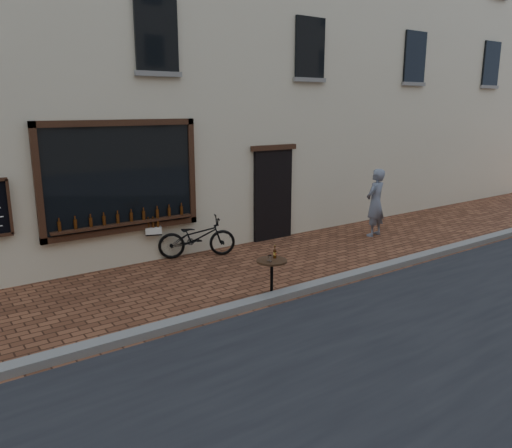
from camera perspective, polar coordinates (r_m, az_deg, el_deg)
ground at (r=8.78m, az=5.79°, el=-8.29°), size 90.00×90.00×0.00m
kerb at (r=8.90m, az=4.94°, el=-7.56°), size 90.00×0.25×0.12m
shop_building at (r=13.83m, az=-12.92°, el=20.38°), size 28.00×6.20×10.00m
cargo_bicycle at (r=10.93m, az=-6.95°, el=-1.46°), size 2.00×1.19×0.95m
bistro_table at (r=8.57m, az=1.82°, el=-5.35°), size 0.52×0.52×0.90m
pedestrian at (r=12.92m, az=13.48°, el=2.39°), size 0.69×0.53×1.71m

